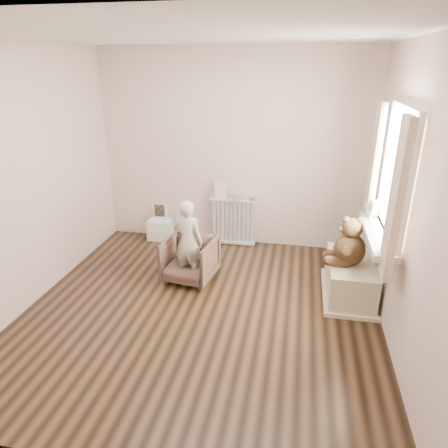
% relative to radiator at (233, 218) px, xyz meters
% --- Properties ---
extents(floor, '(3.60, 3.60, 0.01)m').
position_rel_radiator_xyz_m(floor, '(-0.03, -1.68, -0.39)').
color(floor, black).
rests_on(floor, ground).
extents(ceiling, '(3.60, 3.60, 0.01)m').
position_rel_radiator_xyz_m(ceiling, '(-0.03, -1.68, 2.21)').
color(ceiling, white).
rests_on(ceiling, ground).
extents(back_wall, '(3.60, 0.02, 2.60)m').
position_rel_radiator_xyz_m(back_wall, '(-0.03, 0.12, 0.91)').
color(back_wall, silver).
rests_on(back_wall, ground).
extents(front_wall, '(3.60, 0.02, 2.60)m').
position_rel_radiator_xyz_m(front_wall, '(-0.03, -3.48, 0.91)').
color(front_wall, silver).
rests_on(front_wall, ground).
extents(left_wall, '(0.02, 3.60, 2.60)m').
position_rel_radiator_xyz_m(left_wall, '(-1.83, -1.68, 0.91)').
color(left_wall, silver).
rests_on(left_wall, ground).
extents(right_wall, '(0.02, 3.60, 2.60)m').
position_rel_radiator_xyz_m(right_wall, '(1.77, -1.68, 0.91)').
color(right_wall, silver).
rests_on(right_wall, ground).
extents(window, '(0.03, 0.90, 1.10)m').
position_rel_radiator_xyz_m(window, '(1.73, -1.38, 1.06)').
color(window, white).
rests_on(window, right_wall).
extents(window_sill, '(0.22, 1.10, 0.06)m').
position_rel_radiator_xyz_m(window_sill, '(1.64, -1.38, 0.48)').
color(window_sill, silver).
rests_on(window_sill, right_wall).
extents(curtain_left, '(0.06, 0.26, 1.30)m').
position_rel_radiator_xyz_m(curtain_left, '(1.62, -1.95, 1.00)').
color(curtain_left, beige).
rests_on(curtain_left, right_wall).
extents(curtain_right, '(0.06, 0.26, 1.30)m').
position_rel_radiator_xyz_m(curtain_right, '(1.62, -0.81, 1.00)').
color(curtain_right, beige).
rests_on(curtain_right, right_wall).
extents(radiator, '(0.63, 0.12, 0.67)m').
position_rel_radiator_xyz_m(radiator, '(0.00, 0.00, 0.00)').
color(radiator, silver).
rests_on(radiator, floor).
extents(paper_doll, '(0.16, 0.01, 0.27)m').
position_rel_radiator_xyz_m(paper_doll, '(-0.17, 0.00, 0.41)').
color(paper_doll, beige).
rests_on(paper_doll, radiator).
extents(tin_a, '(0.11, 0.11, 0.06)m').
position_rel_radiator_xyz_m(tin_a, '(0.05, 0.00, 0.31)').
color(tin_a, '#A59E8C').
rests_on(tin_a, radiator).
extents(tin_b, '(0.09, 0.09, 0.05)m').
position_rel_radiator_xyz_m(tin_b, '(0.27, 0.00, 0.30)').
color(tin_b, '#A59E8C').
rests_on(tin_b, radiator).
extents(toy_vanity, '(0.33, 0.24, 0.52)m').
position_rel_radiator_xyz_m(toy_vanity, '(-1.06, -0.03, -0.11)').
color(toy_vanity, silver).
rests_on(toy_vanity, floor).
extents(armchair, '(0.64, 0.65, 0.52)m').
position_rel_radiator_xyz_m(armchair, '(-0.32, -1.07, -0.13)').
color(armchair, brown).
rests_on(armchair, floor).
extents(child, '(0.39, 0.29, 0.98)m').
position_rel_radiator_xyz_m(child, '(-0.32, -1.12, 0.12)').
color(child, beige).
rests_on(child, armchair).
extents(toy_bench, '(0.48, 0.90, 0.42)m').
position_rel_radiator_xyz_m(toy_bench, '(1.49, -1.08, -0.19)').
color(toy_bench, beige).
rests_on(toy_bench, floor).
extents(teddy_bear, '(0.43, 0.34, 0.52)m').
position_rel_radiator_xyz_m(teddy_bear, '(1.43, -1.15, 0.28)').
color(teddy_bear, '#332112').
rests_on(teddy_bear, toy_bench).
extents(plush_cat, '(0.23, 0.30, 0.22)m').
position_rel_radiator_xyz_m(plush_cat, '(1.63, -0.98, 0.61)').
color(plush_cat, slate).
rests_on(plush_cat, window_sill).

